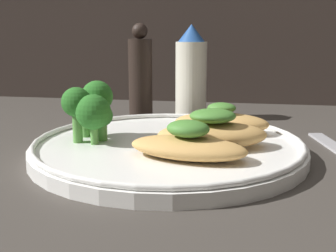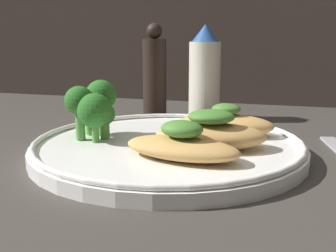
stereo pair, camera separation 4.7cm
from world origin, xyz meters
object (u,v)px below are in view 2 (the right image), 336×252
plate (168,147)px  pepper_grinder (155,75)px  broccoli_bunch (93,105)px  sauce_bottle (204,75)px

plate → pepper_grinder: bearing=111.3°
broccoli_bunch → sauce_bottle: size_ratio=0.46×
plate → sauce_bottle: (-0.12, 21.08, 6.12)cm
broccoli_bunch → sauce_bottle: (8.84, 21.27, 1.71)cm
sauce_bottle → broccoli_bunch: bearing=-112.6°
sauce_bottle → pepper_grinder: (-8.10, -0.00, -0.24)cm
broccoli_bunch → pepper_grinder: pepper_grinder is taller
broccoli_bunch → pepper_grinder: (0.74, 21.27, 1.47)cm
plate → sauce_bottle: size_ratio=2.06×
plate → sauce_bottle: bearing=90.3°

